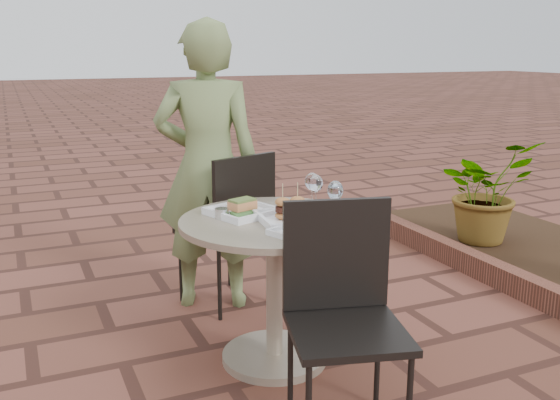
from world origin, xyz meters
name	(u,v)px	position (x,y,z in m)	size (l,w,h in m)	color
ground	(279,334)	(0.00, 0.00, 0.00)	(60.00, 60.00, 0.00)	brown
cafe_table	(274,268)	(-0.14, -0.26, 0.48)	(0.90, 0.90, 0.73)	gray
chair_far	(234,218)	(-0.09, 0.46, 0.55)	(0.56, 0.56, 0.93)	black
chair_near	(342,298)	(-0.10, -0.85, 0.55)	(0.54, 0.54, 0.93)	black
diner	(208,167)	(-0.20, 0.57, 0.84)	(0.61, 0.40, 1.68)	#62733F
plate_salmon	(243,210)	(-0.24, -0.12, 0.75)	(0.36, 0.36, 0.08)	white
plate_sliders	(290,214)	(-0.08, -0.32, 0.76)	(0.30, 0.30, 0.18)	white
plate_tuna	(300,232)	(-0.13, -0.54, 0.74)	(0.28, 0.28, 0.03)	white
wine_glass_right	(335,192)	(0.14, -0.34, 0.86)	(0.08, 0.08, 0.18)	white
wine_glass_mid	(312,182)	(0.14, -0.09, 0.85)	(0.07, 0.07, 0.17)	white
wine_glass_far	(316,184)	(0.14, -0.14, 0.85)	(0.07, 0.07, 0.17)	white
steel_ramekin	(222,213)	(-0.36, -0.15, 0.75)	(0.07, 0.07, 0.05)	silver
cutlery_set	(347,225)	(0.13, -0.49, 0.73)	(0.09, 0.20, 0.00)	silver
planter_curb	(475,264)	(1.60, 0.30, 0.07)	(0.12, 3.00, 0.15)	brown
mulch_bed	(550,257)	(2.30, 0.30, 0.03)	(1.30, 3.00, 0.06)	black
potted_plant_a	(486,191)	(2.05, 0.75, 0.46)	(0.71, 0.62, 0.79)	#33662D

